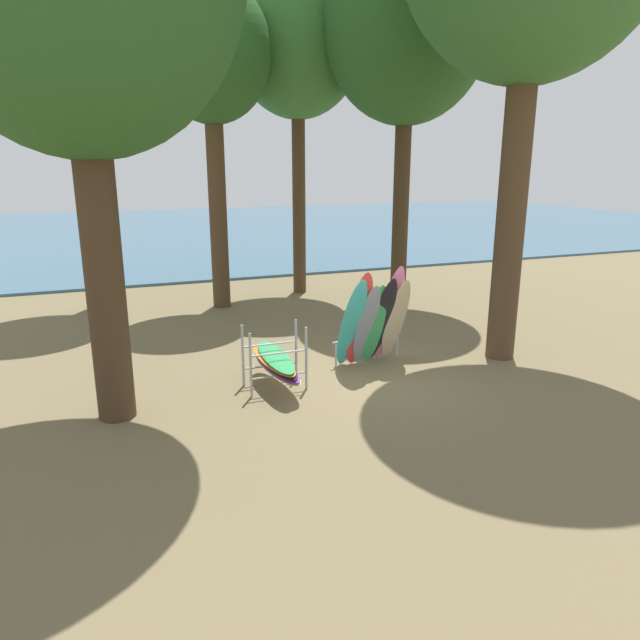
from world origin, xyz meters
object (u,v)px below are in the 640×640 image
object	(u,v)px
tree_deep_back	(297,40)
tree_far_left_back	(407,26)
leaning_board_pile	(374,321)
board_storage_rack	(275,362)
tree_mid_behind	(211,57)
tree_far_right_back	(75,35)

from	to	relation	value
tree_deep_back	tree_far_left_back	bearing A→B (deg)	-50.40
leaning_board_pile	board_storage_rack	distance (m)	2.46
tree_mid_behind	board_storage_rack	xyz separation A→B (m)	(-0.44, -7.04, -6.59)
tree_mid_behind	board_storage_rack	distance (m)	9.66
tree_far_left_back	leaning_board_pile	size ratio (longest dim) A/B	4.85
leaning_board_pile	board_storage_rack	size ratio (longest dim) A/B	1.04
leaning_board_pile	tree_mid_behind	bearing A→B (deg)	106.35
board_storage_rack	tree_far_right_back	bearing A→B (deg)	109.90
tree_deep_back	board_storage_rack	world-z (taller)	tree_deep_back
tree_mid_behind	leaning_board_pile	distance (m)	9.18
tree_far_right_back	tree_mid_behind	bearing A→B (deg)	-20.84
tree_deep_back	leaning_board_pile	bearing A→B (deg)	-97.48
tree_mid_behind	tree_deep_back	world-z (taller)	tree_deep_back
tree_deep_back	board_storage_rack	bearing A→B (deg)	-112.48
tree_far_left_back	leaning_board_pile	world-z (taller)	tree_far_left_back
tree_mid_behind	tree_far_left_back	size ratio (longest dim) A/B	0.86
leaning_board_pile	board_storage_rack	bearing A→B (deg)	-168.57
tree_far_left_back	tree_deep_back	world-z (taller)	tree_far_left_back
tree_deep_back	tree_mid_behind	bearing A→B (deg)	-159.42
tree_mid_behind	tree_deep_back	xyz separation A→B (m)	(2.93, 1.10, 0.82)
tree_far_right_back	leaning_board_pile	bearing A→B (deg)	-55.64
tree_mid_behind	board_storage_rack	world-z (taller)	tree_mid_behind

